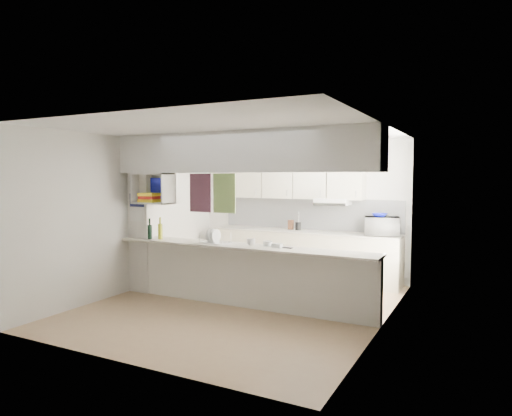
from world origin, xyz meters
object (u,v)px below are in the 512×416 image
Objects in this scene: bowl at (380,215)px; dish_rack at (215,237)px; wine_bottles at (155,231)px; microwave at (382,226)px.

bowl is 2.92m from dish_rack.
dish_rack is 1.10m from wine_bottles.
bowl is 0.58× the size of dish_rack.
dish_rack is 1.26× the size of wine_bottles.
microwave is 2.23× the size of bowl.
wine_bottles reaches higher than microwave.
microwave reaches higher than dish_rack.
bowl is 0.73× the size of wine_bottles.
bowl is at bearing 52.65° from dish_rack.
microwave is 1.63× the size of wine_bottles.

